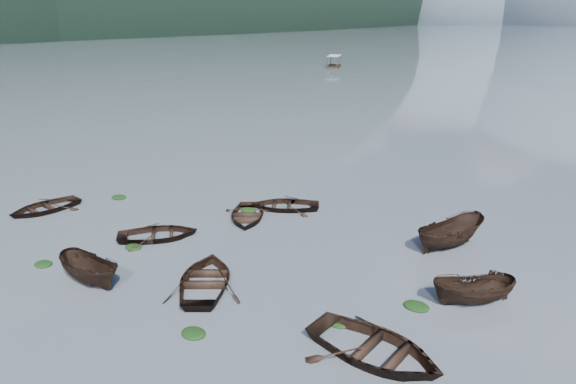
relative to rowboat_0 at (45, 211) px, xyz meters
The scene contains 21 objects.
ground_plane 14.35m from the rowboat_0, 19.86° to the right, with size 2400.00×2400.00×0.00m, color #4D5661.
left_ridge_far 526.98m from the rowboat_0, 152.28° to the left, with size 560.00×1400.00×380.00m, color black.
haze_mtn_a 928.44m from the rowboat_0, 105.40° to the left, with size 520.00×520.00×280.00m, color #475666.
rowboat_0 is the anchor object (origin of this frame).
rowboat_1 9.04m from the rowboat_0, ahead, with size 3.05×4.27×0.89m, color black.
rowboat_2 10.89m from the rowboat_0, 19.38° to the right, with size 1.47×3.90×1.51m, color black.
rowboat_3 14.73m from the rowboat_0, ahead, with size 3.40×4.76×0.99m, color black.
rowboat_4 23.16m from the rowboat_0, ahead, with size 3.66×5.12×1.06m, color black.
rowboat_5 25.30m from the rowboat_0, 10.97° to the left, with size 1.41×3.74×1.44m, color black.
rowboat_6 12.72m from the rowboat_0, 30.14° to the left, with size 2.98×4.17×0.86m, color black.
rowboat_7 14.92m from the rowboat_0, 37.78° to the left, with size 3.03×4.25×0.88m, color black.
rowboat_8 24.14m from the rowboat_0, 23.91° to the left, with size 1.68×4.47×1.73m, color black.
weed_clump_0 7.98m from the rowboat_0, 30.21° to the right, with size 0.96×0.78×0.21m, color black.
weed_clump_1 8.85m from the rowboat_0, ahead, with size 0.96×0.77×0.21m, color black.
weed_clump_2 17.40m from the rowboat_0, 12.37° to the right, with size 1.03×0.83×0.22m, color black.
weed_clump_3 21.06m from the rowboat_0, ahead, with size 0.97×0.82×0.22m, color black.
weed_clump_4 23.28m from the rowboat_0, ahead, with size 1.11×0.88×0.23m, color black.
weed_clump_5 4.51m from the rowboat_0, 67.40° to the left, with size 1.07×0.87×0.23m, color black.
weed_clump_6 12.64m from the rowboat_0, 36.02° to the left, with size 1.04×0.87×0.22m, color black.
weed_clump_7 25.69m from the rowboat_0, 14.60° to the left, with size 1.11×0.88×0.24m, color black.
pontoon_left 96.29m from the rowboat_0, 110.70° to the left, with size 2.75×6.59×2.53m, color black, non-canonical shape.
Camera 1 is at (16.25, -10.16, 11.51)m, focal length 32.00 mm.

